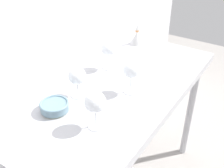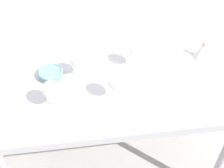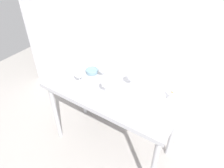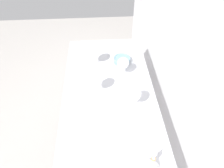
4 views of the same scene
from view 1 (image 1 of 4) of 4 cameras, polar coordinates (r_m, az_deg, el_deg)
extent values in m
cube|color=#ADADB2|center=(1.51, 0.85, -1.01)|extent=(1.40, 0.64, 0.04)
cube|color=#ADADB2|center=(1.39, 12.24, -5.20)|extent=(1.40, 0.01, 0.05)
cylinder|color=#ADADB2|center=(2.17, 15.92, -5.30)|extent=(0.05, 0.05, 0.86)
cylinder|color=#ADADB2|center=(2.32, 3.91, -1.18)|extent=(0.05, 0.05, 0.86)
cylinder|color=white|center=(1.45, 3.83, -1.52)|extent=(0.07, 0.07, 0.00)
cylinder|color=white|center=(1.42, 3.90, 0.10)|extent=(0.01, 0.01, 0.09)
sphere|color=white|center=(1.38, 4.03, 3.04)|extent=(0.09, 0.09, 0.09)
cylinder|color=#5B0F16|center=(1.39, 4.00, 2.49)|extent=(0.06, 0.06, 0.03)
cylinder|color=white|center=(1.23, -3.33, -8.64)|extent=(0.07, 0.07, 0.00)
cylinder|color=white|center=(1.20, -3.40, -6.99)|extent=(0.01, 0.01, 0.09)
sphere|color=white|center=(1.15, -3.53, -3.76)|extent=(0.09, 0.09, 0.09)
cylinder|color=maroon|center=(1.16, -3.51, -4.41)|extent=(0.07, 0.07, 0.02)
cylinder|color=white|center=(1.67, -0.74, 3.37)|extent=(0.07, 0.07, 0.00)
cylinder|color=white|center=(1.64, -0.75, 4.79)|extent=(0.01, 0.01, 0.09)
sphere|color=white|center=(1.61, -0.77, 7.39)|extent=(0.09, 0.09, 0.09)
cylinder|color=maroon|center=(1.61, -0.76, 6.89)|extent=(0.06, 0.06, 0.03)
cylinder|color=white|center=(1.43, -6.98, -2.31)|extent=(0.07, 0.07, 0.00)
cylinder|color=white|center=(1.40, -7.09, -0.98)|extent=(0.01, 0.01, 0.08)
sphere|color=white|center=(1.36, -7.30, 1.69)|extent=(0.09, 0.09, 0.09)
cylinder|color=#5D1814|center=(1.37, -7.25, 1.13)|extent=(0.06, 0.06, 0.02)
cube|color=white|center=(1.79, 4.29, 5.42)|extent=(0.23, 0.25, 0.00)
cylinder|color=#DBCC66|center=(1.34, -11.74, -5.33)|extent=(0.12, 0.12, 0.01)
cylinder|color=slate|center=(1.33, -11.84, -4.62)|extent=(0.13, 0.13, 0.04)
torus|color=slate|center=(1.32, -11.92, -4.00)|extent=(0.14, 0.14, 0.01)
cone|color=#BEBEBE|center=(1.98, 5.18, 9.54)|extent=(0.10, 0.10, 0.09)
cylinder|color=#C17F4C|center=(1.97, 5.25, 10.92)|extent=(0.02, 0.02, 0.01)
cone|color=#BEBEBE|center=(1.96, 5.28, 11.57)|extent=(0.02, 0.02, 0.04)
camera|label=2|loc=(1.10, 78.89, 33.19)|focal=49.46mm
camera|label=3|loc=(2.15, 64.86, 31.51)|focal=33.47mm
camera|label=4|loc=(2.21, 21.50, 37.70)|focal=33.70mm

